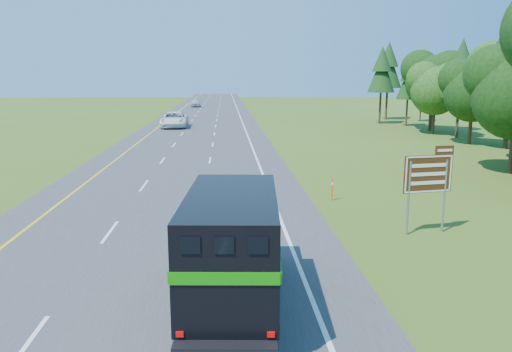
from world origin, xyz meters
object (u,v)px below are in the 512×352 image
object	(u,v)px
far_car	(196,103)
exit_sign	(429,177)
horse_truck	(233,244)
white_suv	(174,120)

from	to	relation	value
far_car	exit_sign	bearing A→B (deg)	-80.78
exit_sign	far_car	bearing A→B (deg)	89.88
exit_sign	horse_truck	bearing A→B (deg)	-152.11
horse_truck	white_suv	size ratio (longest dim) A/B	1.10
far_car	horse_truck	bearing A→B (deg)	-86.25
horse_truck	exit_sign	size ratio (longest dim) A/B	2.10
white_suv	exit_sign	distance (m)	47.00
white_suv	far_car	xyz separation A→B (m)	(0.25, 43.39, -0.16)
exit_sign	white_suv	bearing A→B (deg)	98.79
white_suv	horse_truck	bearing A→B (deg)	-83.42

